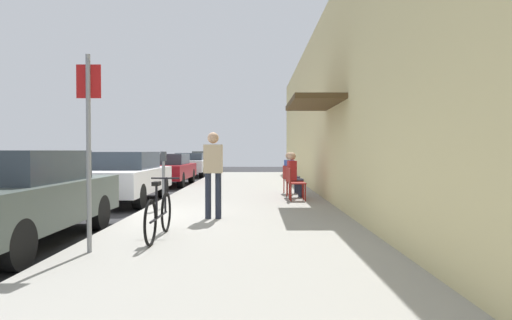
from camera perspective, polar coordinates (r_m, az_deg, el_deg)
The scene contains 17 objects.
ground_plane at distance 9.20m, azimuth -16.40°, elevation -7.94°, with size 60.00×60.00×0.00m, color #2D2D30.
sidewalk_slab at distance 10.80m, azimuth -1.68°, elevation -6.20°, with size 4.50×32.00×0.12m, color #9E9B93.
building_facade at distance 10.96m, azimuth 11.04°, elevation 7.72°, with size 1.40×32.00×5.40m.
parked_car_0 at distance 7.56m, azimuth -29.21°, elevation -4.28°, with size 1.80×4.40×1.46m.
parked_car_1 at distance 12.59m, azimuth -16.91°, elevation -2.09°, with size 1.80×4.40×1.43m.
parked_car_2 at distance 18.34m, azimuth -11.46°, elevation -1.15°, with size 1.80×4.40×1.33m.
parked_car_3 at distance 24.58m, azimuth -8.47°, elevation -0.52°, with size 1.80×4.40×1.33m.
parked_car_4 at distance 30.86m, azimuth -6.70°, elevation -0.10°, with size 1.80×4.40×1.41m.
parking_meter at distance 10.18m, azimuth -12.00°, elevation -2.00°, with size 0.12×0.10×1.32m.
street_sign at distance 6.05m, azimuth -21.17°, elevation 2.87°, with size 0.32×0.06×2.60m.
bicycle_0 at distance 6.76m, azimuth -12.59°, elevation -7.13°, with size 0.46×1.71×0.90m.
cafe_chair_0 at distance 11.57m, azimuth 5.29°, elevation -2.90°, with size 0.45×0.45×0.87m.
cafe_chair_1 at distance 12.37m, azimuth 4.97°, elevation -2.63°, with size 0.49×0.49×0.87m.
seated_patron_1 at distance 12.37m, azimuth 5.24°, elevation -1.74°, with size 0.46×0.39×1.29m.
cafe_chair_2 at distance 13.43m, azimuth 4.59°, elevation -2.32°, with size 0.53×0.53×0.87m.
seated_patron_2 at distance 13.44m, azimuth 4.84°, elevation -1.50°, with size 0.49×0.43×1.29m.
pedestrian_standing at distance 8.47m, azimuth -5.53°, elevation -1.06°, with size 0.36×0.22×1.70m.
Camera 1 is at (2.60, -8.70, 1.46)m, focal length 30.10 mm.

